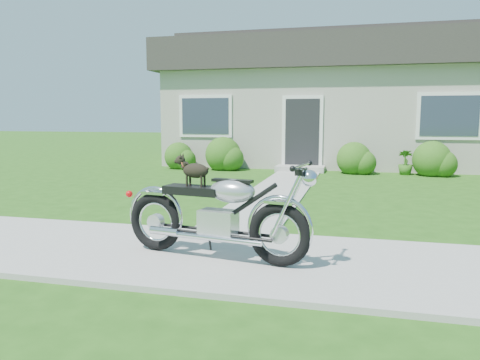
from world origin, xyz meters
name	(u,v)px	position (x,y,z in m)	size (l,w,h in m)	color
ground	(342,267)	(0.00, 0.00, 0.00)	(80.00, 80.00, 0.00)	#235114
sidewalk	(343,265)	(0.00, 0.00, 0.02)	(24.00, 2.20, 0.04)	#9E9B93
walkway	(280,189)	(-1.50, 5.00, 0.01)	(1.20, 8.00, 0.03)	#9E9B93
house	(356,100)	(0.00, 11.99, 2.16)	(12.60, 7.03, 4.50)	#B6B3A4
shrub_row	(361,158)	(0.19, 8.50, 0.44)	(10.67, 1.16, 1.16)	#2E5C18
potted_plant_left	(225,156)	(-3.74, 8.55, 0.42)	(0.75, 0.65, 0.83)	#17591D
potted_plant_right	(406,162)	(1.39, 8.55, 0.34)	(0.38, 0.38, 0.69)	#366D1E
motorcycle_with_dog	(218,214)	(-1.33, -0.16, 0.54)	(2.21, 0.68, 1.11)	black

